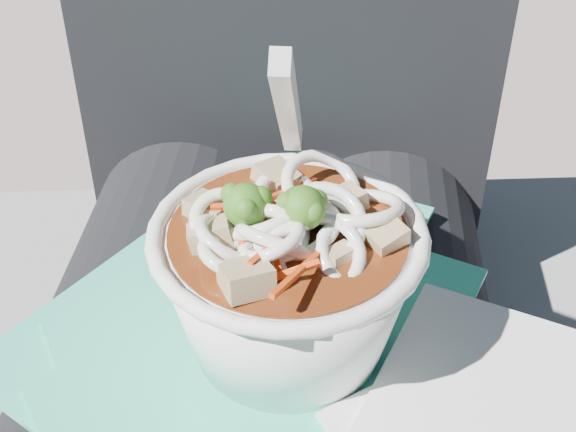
{
  "coord_description": "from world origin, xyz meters",
  "views": [
    {
      "loc": [
        0.05,
        -0.33,
        1.0
      ],
      "look_at": [
        0.02,
        -0.0,
        0.75
      ],
      "focal_mm": 50.0,
      "sensor_mm": 36.0,
      "label": 1
    }
  ],
  "objects": [
    {
      "name": "napkins",
      "position": [
        0.13,
        -0.06,
        0.66
      ],
      "size": [
        0.18,
        0.2,
        0.01
      ],
      "color": "white",
      "rests_on": "plastic_bag"
    },
    {
      "name": "plastic_bag",
      "position": [
        0.01,
        -0.0,
        0.65
      ],
      "size": [
        0.33,
        0.4,
        0.01
      ],
      "color": "#2DBB96",
      "rests_on": "lap"
    },
    {
      "name": "udon_bowl",
      "position": [
        0.02,
        -0.0,
        0.71
      ],
      "size": [
        0.17,
        0.17,
        0.19
      ],
      "color": "white",
      "rests_on": "plastic_bag"
    },
    {
      "name": "person_body",
      "position": [
        0.0,
        0.09,
        0.58
      ],
      "size": [
        0.34,
        0.94,
        1.03
      ],
      "color": "black",
      "rests_on": "ground"
    }
  ]
}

